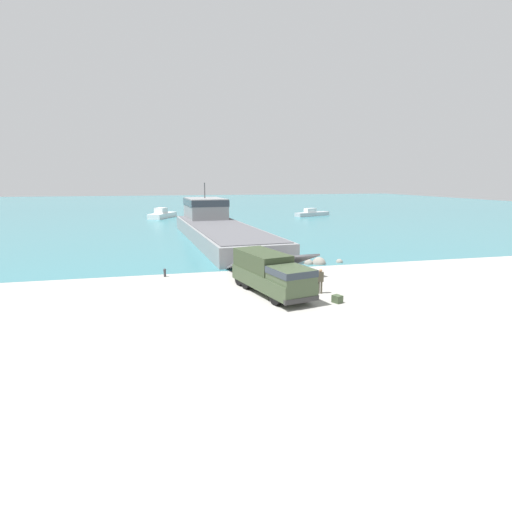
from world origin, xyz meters
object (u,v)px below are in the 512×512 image
(military_truck, at_px, (271,273))
(soldier_on_ramp, at_px, (320,279))
(cargo_crate, at_px, (337,299))
(landing_craft, at_px, (216,225))
(mooring_bollard, at_px, (165,272))
(moored_boat_a, at_px, (162,215))
(moored_boat_b, at_px, (312,213))

(military_truck, relative_size, soldier_on_ramp, 4.66)
(military_truck, relative_size, cargo_crate, 13.98)
(landing_craft, distance_m, mooring_bollard, 22.98)
(landing_craft, height_order, soldier_on_ramp, landing_craft)
(moored_boat_a, xyz_separation_m, cargo_crate, (10.83, -63.87, -0.48))
(cargo_crate, bearing_deg, military_truck, 139.36)
(cargo_crate, bearing_deg, mooring_bollard, 137.81)
(landing_craft, bearing_deg, mooring_bollard, -112.79)
(landing_craft, relative_size, soldier_on_ramp, 21.82)
(moored_boat_b, xyz_separation_m, mooring_bollard, (-33.05, -51.19, -0.19))
(soldier_on_ramp, relative_size, moored_boat_b, 0.20)
(landing_craft, xyz_separation_m, mooring_bollard, (-7.37, -21.72, -1.42))
(landing_craft, height_order, moored_boat_b, landing_craft)
(landing_craft, bearing_deg, soldier_on_ramp, -87.46)
(military_truck, distance_m, moored_boat_a, 61.11)
(soldier_on_ramp, height_order, mooring_bollard, soldier_on_ramp)
(landing_craft, relative_size, military_truck, 4.68)
(moored_boat_a, bearing_deg, military_truck, -55.25)
(soldier_on_ramp, bearing_deg, landing_craft, -157.04)
(soldier_on_ramp, height_order, cargo_crate, soldier_on_ramp)
(military_truck, height_order, moored_boat_b, military_truck)
(moored_boat_a, height_order, mooring_bollard, moored_boat_a)
(landing_craft, bearing_deg, moored_boat_a, 98.52)
(mooring_bollard, bearing_deg, landing_craft, 71.26)
(soldier_on_ramp, relative_size, cargo_crate, 3.00)
(military_truck, bearing_deg, moored_boat_a, 172.86)
(moored_boat_a, bearing_deg, mooring_bollard, -62.17)
(moored_boat_b, height_order, cargo_crate, moored_boat_b)
(moored_boat_b, bearing_deg, cargo_crate, -41.88)
(landing_craft, height_order, moored_boat_a, landing_craft)
(moored_boat_a, relative_size, mooring_bollard, 11.78)
(moored_boat_b, relative_size, mooring_bollard, 12.61)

